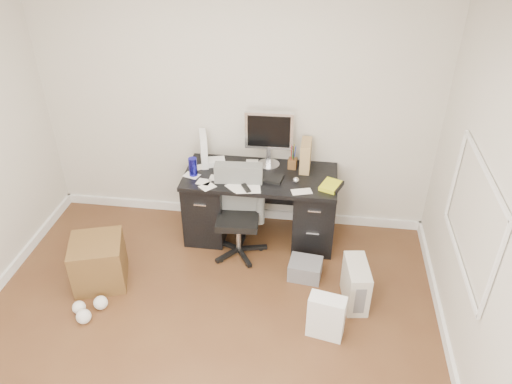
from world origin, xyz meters
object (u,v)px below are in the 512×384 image
desk (260,204)px  pc_tower (356,284)px  lcd_monitor (269,139)px  office_chair (238,214)px  wicker_basket (99,262)px  keyboard (257,176)px

desk → pc_tower: bearing=-41.3°
lcd_monitor → desk: bearing=-108.3°
desk → office_chair: bearing=-121.7°
wicker_basket → lcd_monitor: bearing=36.9°
keyboard → pc_tower: keyboard is taller
lcd_monitor → keyboard: bearing=-110.6°
lcd_monitor → wicker_basket: bearing=-144.9°
keyboard → wicker_basket: 1.69m
lcd_monitor → pc_tower: size_ratio=1.44×
keyboard → wicker_basket: (-1.36, -0.84, -0.54)m
office_chair → pc_tower: (1.14, -0.55, -0.26)m
office_chair → pc_tower: bearing=-29.5°
pc_tower → wicker_basket: 2.34m
desk → pc_tower: 1.29m
lcd_monitor → office_chair: 0.79m
pc_tower → office_chair: bearing=146.2°
pc_tower → wicker_basket: size_ratio=0.90×
lcd_monitor → office_chair: lcd_monitor is taller
office_chair → lcd_monitor: bearing=60.0°
desk → wicker_basket: size_ratio=3.28×
desk → pc_tower: (0.96, -0.84, -0.19)m
pc_tower → keyboard: bearing=132.9°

